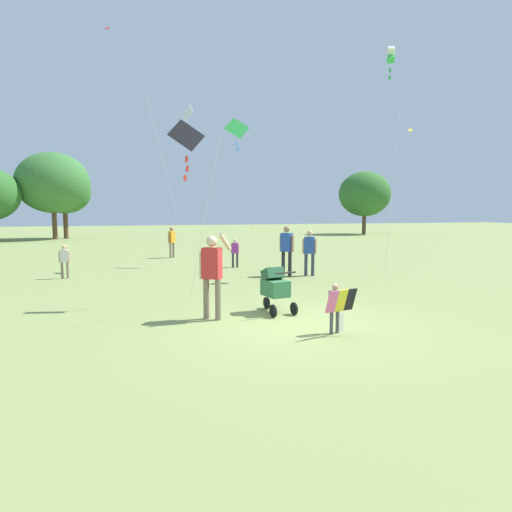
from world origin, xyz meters
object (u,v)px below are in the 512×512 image
(stroller, at_px, (275,286))
(person_back_turned, at_px, (235,251))
(person_kid_running, at_px, (64,259))
(kite_green_novelty, at_px, (238,133))
(person_adult_flyer, at_px, (212,269))
(person_sitting_far, at_px, (172,240))
(kite_adult_black, at_px, (187,142))
(kite_orange_delta, at_px, (186,121))
(child_with_butterfly_kite, at_px, (336,304))
(person_red_shirt, at_px, (310,249))
(person_couple_left, at_px, (287,247))
(kite_blue_high, at_px, (391,58))

(stroller, relative_size, person_back_turned, 0.98)
(person_kid_running, bearing_deg, kite_green_novelty, 18.98)
(person_adult_flyer, distance_m, person_sitting_far, 12.66)
(person_adult_flyer, distance_m, kite_adult_black, 3.33)
(kite_orange_delta, bearing_deg, kite_green_novelty, 21.37)
(child_with_butterfly_kite, height_order, person_adult_flyer, person_adult_flyer)
(kite_green_novelty, xyz_separation_m, person_red_shirt, (1.60, -3.88, -4.52))
(child_with_butterfly_kite, xyz_separation_m, kite_green_novelty, (0.79, 10.94, 4.88))
(person_red_shirt, bearing_deg, kite_adult_black, -142.27)
(person_adult_flyer, relative_size, kite_orange_delta, 0.29)
(person_kid_running, bearing_deg, person_red_shirt, -11.34)
(person_sitting_far, bearing_deg, person_couple_left, -65.31)
(stroller, distance_m, person_red_shirt, 5.86)
(kite_green_novelty, xyz_separation_m, person_couple_left, (0.82, -3.69, -4.43))
(person_sitting_far, bearing_deg, person_kid_running, -125.58)
(person_kid_running, bearing_deg, person_adult_flyer, -61.73)
(child_with_butterfly_kite, height_order, person_back_turned, person_back_turned)
(kite_blue_high, relative_size, person_couple_left, 4.46)
(kite_adult_black, relative_size, kite_green_novelty, 0.73)
(kite_adult_black, height_order, kite_blue_high, kite_blue_high)
(kite_orange_delta, bearing_deg, person_adult_flyer, -93.88)
(kite_adult_black, height_order, person_kid_running, kite_adult_black)
(kite_blue_high, height_order, person_red_shirt, kite_blue_high)
(kite_adult_black, bearing_deg, person_couple_left, 44.37)
(person_back_turned, bearing_deg, kite_blue_high, -37.79)
(child_with_butterfly_kite, relative_size, kite_adult_black, 0.21)
(person_kid_running, bearing_deg, person_sitting_far, 54.42)
(person_sitting_far, height_order, person_back_turned, person_sitting_far)
(person_red_shirt, height_order, person_back_turned, person_red_shirt)
(child_with_butterfly_kite, relative_size, person_red_shirt, 0.59)
(child_with_butterfly_kite, xyz_separation_m, person_sitting_far, (-1.67, 14.39, 0.30))
(person_kid_running, bearing_deg, kite_adult_black, -56.37)
(kite_orange_delta, bearing_deg, person_red_shirt, -38.13)
(kite_adult_black, distance_m, kite_orange_delta, 6.88)
(kite_orange_delta, height_order, person_couple_left, kite_orange_delta)
(stroller, bearing_deg, kite_green_novelty, 81.54)
(stroller, xyz_separation_m, kite_blue_high, (5.54, 4.45, 6.76))
(person_adult_flyer, bearing_deg, stroller, 9.95)
(child_with_butterfly_kite, distance_m, kite_green_novelty, 12.00)
(person_adult_flyer, relative_size, kite_adult_black, 0.41)
(person_adult_flyer, bearing_deg, person_sitting_far, 88.48)
(person_adult_flyer, distance_m, stroller, 1.56)
(kite_orange_delta, relative_size, person_back_turned, 5.53)
(kite_green_novelty, bearing_deg, person_adult_flyer, -106.90)
(kite_blue_high, distance_m, person_red_shirt, 6.97)
(person_adult_flyer, relative_size, kite_green_novelty, 0.30)
(person_kid_running, bearing_deg, person_couple_left, -11.06)
(kite_orange_delta, height_order, kite_blue_high, kite_blue_high)
(kite_green_novelty, height_order, person_couple_left, kite_green_novelty)
(kite_adult_black, xyz_separation_m, person_back_turned, (2.68, 6.54, -3.23))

